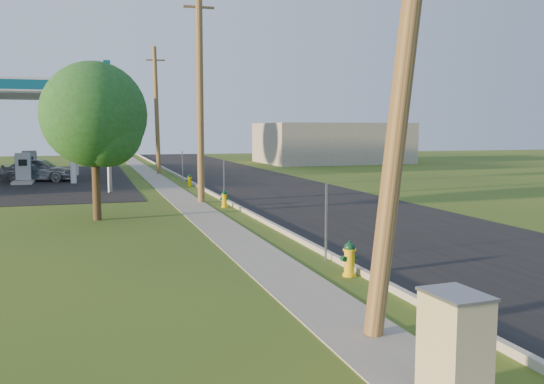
% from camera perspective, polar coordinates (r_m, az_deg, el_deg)
% --- Properties ---
extents(ground_plane, '(140.00, 140.00, 0.00)m').
position_cam_1_polar(ground_plane, '(11.17, 12.67, -11.45)').
color(ground_plane, '#2C4719').
rests_on(ground_plane, ground).
extents(road, '(8.00, 120.00, 0.02)m').
position_cam_1_polar(road, '(21.84, 9.74, -2.70)').
color(road, black).
rests_on(road, ground).
extents(curb, '(0.15, 120.00, 0.15)m').
position_cam_1_polar(curb, '(20.33, -0.35, -3.09)').
color(curb, '#A9A69A').
rests_on(curb, ground).
extents(sidewalk, '(1.50, 120.00, 0.03)m').
position_cam_1_polar(sidewalk, '(19.90, -5.18, -3.49)').
color(sidewalk, gray).
rests_on(sidewalk, ground).
extents(utility_pole_near, '(1.40, 0.32, 9.48)m').
position_cam_1_polar(utility_pole_near, '(9.59, 13.26, 14.71)').
color(utility_pole_near, brown).
rests_on(utility_pole_near, ground).
extents(utility_pole_mid, '(1.40, 0.32, 9.80)m').
position_cam_1_polar(utility_pole_mid, '(26.66, -7.15, 9.59)').
color(utility_pole_mid, brown).
rests_on(utility_pole_mid, ground).
extents(utility_pole_far, '(1.40, 0.32, 9.50)m').
position_cam_1_polar(utility_pole_far, '(44.46, -11.36, 7.95)').
color(utility_pole_far, brown).
rests_on(utility_pole_far, ground).
extents(sign_post_near, '(0.05, 0.04, 2.00)m').
position_cam_1_polar(sign_post_near, '(14.71, 5.39, -3.04)').
color(sign_post_near, gray).
rests_on(sign_post_near, ground).
extents(sign_post_mid, '(0.05, 0.04, 2.00)m').
position_cam_1_polar(sign_post_mid, '(25.91, -4.79, 0.96)').
color(sign_post_mid, gray).
rests_on(sign_post_mid, ground).
extents(sign_post_far, '(0.05, 0.04, 2.00)m').
position_cam_1_polar(sign_post_far, '(37.87, -8.85, 2.56)').
color(sign_post_far, gray).
rests_on(sign_post_far, ground).
extents(fuel_pump_ne, '(1.20, 3.20, 1.90)m').
position_cam_1_polar(fuel_pump_ne, '(39.48, -23.39, 1.87)').
color(fuel_pump_ne, '#A9A69A').
rests_on(fuel_pump_ne, ground).
extents(fuel_pump_se, '(1.20, 3.20, 1.90)m').
position_cam_1_polar(fuel_pump_se, '(43.45, -22.86, 2.24)').
color(fuel_pump_se, '#A9A69A').
rests_on(fuel_pump_se, ground).
extents(price_pylon, '(0.34, 2.04, 6.85)m').
position_cam_1_polar(price_pylon, '(31.76, -16.03, 9.71)').
color(price_pylon, gray).
rests_on(price_pylon, ground).
extents(distant_building, '(14.00, 10.00, 4.00)m').
position_cam_1_polar(distant_building, '(59.03, 5.92, 4.85)').
color(distant_building, gray).
rests_on(distant_building, ground).
extents(tree_verge, '(3.85, 3.85, 5.84)m').
position_cam_1_polar(tree_verge, '(22.12, -16.95, 6.97)').
color(tree_verge, '#3E2F1D').
rests_on(tree_verge, ground).
extents(tree_lot, '(4.99, 4.99, 7.56)m').
position_cam_1_polar(tree_lot, '(50.59, -17.01, 7.65)').
color(tree_lot, '#3E2F1D').
rests_on(tree_lot, ground).
extents(hydrant_near, '(0.43, 0.38, 0.83)m').
position_cam_1_polar(hydrant_near, '(13.41, 7.69, -6.58)').
color(hydrant_near, yellow).
rests_on(hydrant_near, ground).
extents(hydrant_mid, '(0.38, 0.34, 0.74)m').
position_cam_1_polar(hydrant_mid, '(24.98, -4.74, -0.70)').
color(hydrant_mid, '#F1BB04').
rests_on(hydrant_mid, ground).
extents(hydrant_far, '(0.38, 0.34, 0.74)m').
position_cam_1_polar(hydrant_far, '(34.36, -8.17, 1.14)').
color(hydrant_far, '#EDC304').
rests_on(hydrant_far, ground).
extents(utility_cabinet, '(0.67, 0.85, 1.39)m').
position_cam_1_polar(utility_cabinet, '(7.63, 17.62, -14.50)').
color(utility_cabinet, tan).
rests_on(utility_cabinet, ground).
extents(car_silver, '(4.89, 3.23, 1.55)m').
position_cam_1_polar(car_silver, '(40.41, -22.11, 2.08)').
color(car_silver, '#A5A8AD').
rests_on(car_silver, ground).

